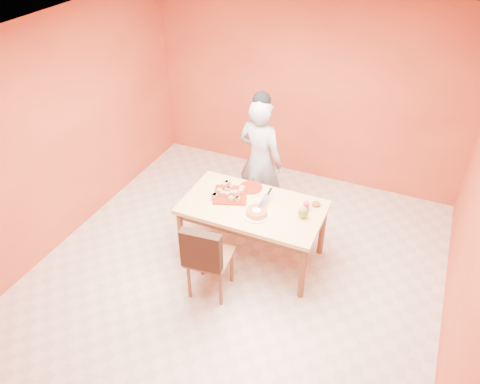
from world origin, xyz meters
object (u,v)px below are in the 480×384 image
at_px(red_dinner_plate, 251,187).
at_px(sponge_cake, 257,212).
at_px(egg_ornament, 303,212).
at_px(magenta_glass, 306,206).
at_px(dining_table, 253,212).
at_px(dining_chair, 209,256).
at_px(pastry_platter, 230,195).
at_px(person, 260,161).
at_px(checker_tin, 316,204).

relative_size(red_dinner_plate, sponge_cake, 1.17).
height_order(egg_ornament, magenta_glass, egg_ornament).
xyz_separation_m(dining_table, dining_chair, (-0.21, -0.71, -0.16)).
bearing_deg(magenta_glass, pastry_platter, -173.80).
bearing_deg(pastry_platter, egg_ornament, -3.71).
bearing_deg(sponge_cake, dining_chair, -119.05).
bearing_deg(person, magenta_glass, 151.52).
bearing_deg(sponge_cake, egg_ornament, 18.12).
bearing_deg(sponge_cake, person, 109.64).
height_order(dining_chair, red_dinner_plate, dining_chair).
bearing_deg(red_dinner_plate, sponge_cake, -60.51).
bearing_deg(dining_table, sponge_cake, -54.46).
xyz_separation_m(dining_table, sponge_cake, (0.10, -0.14, 0.13)).
bearing_deg(dining_table, pastry_platter, 167.08).
xyz_separation_m(magenta_glass, checker_tin, (0.08, 0.12, -0.03)).
relative_size(red_dinner_plate, magenta_glass, 2.83).
xyz_separation_m(pastry_platter, sponge_cake, (0.42, -0.22, 0.03)).
relative_size(pastry_platter, egg_ornament, 2.61).
bearing_deg(dining_table, dining_chair, -106.56).
bearing_deg(dining_table, magenta_glass, 16.35).
height_order(dining_chair, egg_ornament, dining_chair).
distance_m(dining_table, dining_chair, 0.75).
distance_m(red_dinner_plate, checker_tin, 0.81).
xyz_separation_m(person, checker_tin, (0.89, -0.52, -0.07)).
bearing_deg(dining_table, checker_tin, 24.00).
bearing_deg(egg_ornament, checker_tin, 89.95).
bearing_deg(magenta_glass, checker_tin, 56.54).
relative_size(dining_table, red_dinner_plate, 5.80).
relative_size(red_dinner_plate, egg_ornament, 1.90).
xyz_separation_m(egg_ornament, magenta_glass, (-0.01, 0.15, -0.02)).
xyz_separation_m(person, magenta_glass, (0.81, -0.64, -0.04)).
height_order(red_dinner_plate, egg_ornament, egg_ornament).
bearing_deg(dining_chair, egg_ornament, 36.29).
distance_m(dining_chair, checker_tin, 1.34).
distance_m(red_dinner_plate, magenta_glass, 0.74).
relative_size(dining_table, dining_chair, 1.63).
height_order(person, egg_ornament, person).
bearing_deg(dining_chair, red_dinner_plate, 81.09).
height_order(dining_table, pastry_platter, pastry_platter).
xyz_separation_m(pastry_platter, magenta_glass, (0.88, 0.10, 0.04)).
bearing_deg(magenta_glass, egg_ornament, -85.53).
bearing_deg(pastry_platter, dining_chair, -82.51).
xyz_separation_m(dining_chair, red_dinner_plate, (0.05, 1.02, 0.26)).
height_order(pastry_platter, egg_ornament, egg_ornament).
bearing_deg(checker_tin, sponge_cake, -141.71).
distance_m(dining_table, egg_ornament, 0.61).
bearing_deg(pastry_platter, sponge_cake, -27.42).
distance_m(dining_chair, pastry_platter, 0.83).
distance_m(egg_ornament, checker_tin, 0.29).
distance_m(dining_table, person, 0.86).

